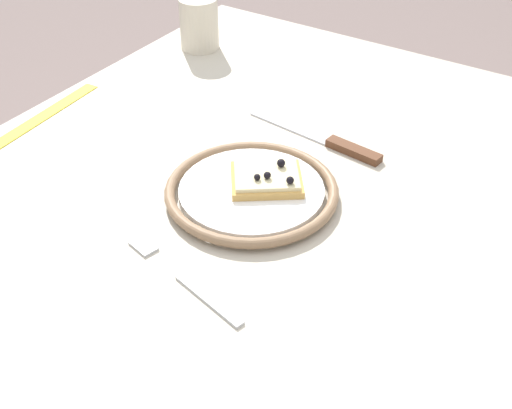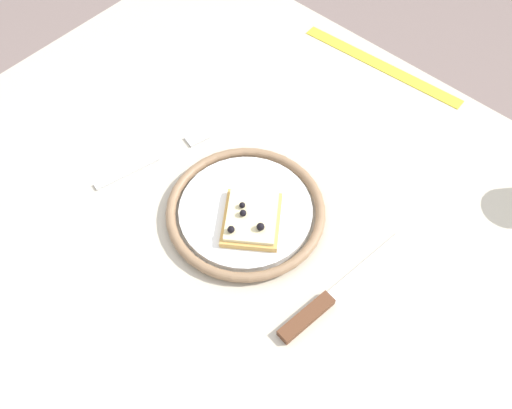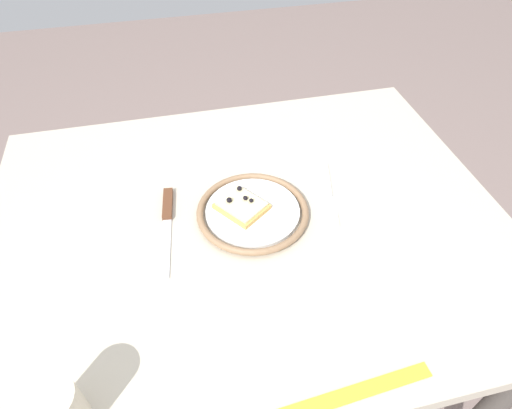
{
  "view_description": "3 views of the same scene",
  "coord_description": "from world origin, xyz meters",
  "px_view_note": "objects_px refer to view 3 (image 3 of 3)",
  "views": [
    {
      "loc": [
        -0.65,
        -0.43,
        1.28
      ],
      "look_at": [
        -0.04,
        -0.03,
        0.74
      ],
      "focal_mm": 48.26,
      "sensor_mm": 36.0,
      "label": 1
    },
    {
      "loc": [
        0.32,
        -0.36,
        1.46
      ],
      "look_at": [
        0.0,
        -0.0,
        0.75
      ],
      "focal_mm": 41.11,
      "sensor_mm": 36.0,
      "label": 2
    },
    {
      "loc": [
        0.13,
        0.61,
        1.39
      ],
      "look_at": [
        -0.02,
        -0.03,
        0.73
      ],
      "focal_mm": 30.28,
      "sensor_mm": 36.0,
      "label": 3
    }
  ],
  "objects_px": {
    "pizza_slice_near": "(242,205)",
    "fork": "(330,194)",
    "dining_table": "(249,244)",
    "knife": "(167,215)",
    "plate": "(253,212)",
    "measuring_tape": "(336,399)"
  },
  "relations": [
    {
      "from": "pizza_slice_near",
      "to": "fork",
      "type": "distance_m",
      "value": 0.2
    },
    {
      "from": "dining_table",
      "to": "knife",
      "type": "distance_m",
      "value": 0.19
    },
    {
      "from": "dining_table",
      "to": "pizza_slice_near",
      "type": "bearing_deg",
      "value": -63.54
    },
    {
      "from": "knife",
      "to": "plate",
      "type": "bearing_deg",
      "value": 168.45
    },
    {
      "from": "dining_table",
      "to": "fork",
      "type": "xyz_separation_m",
      "value": [
        -0.19,
        -0.03,
        0.09
      ]
    },
    {
      "from": "measuring_tape",
      "to": "fork",
      "type": "bearing_deg",
      "value": -112.67
    },
    {
      "from": "plate",
      "to": "pizza_slice_near",
      "type": "bearing_deg",
      "value": -26.49
    },
    {
      "from": "knife",
      "to": "fork",
      "type": "bearing_deg",
      "value": 177.55
    },
    {
      "from": "pizza_slice_near",
      "to": "measuring_tape",
      "type": "distance_m",
      "value": 0.42
    },
    {
      "from": "dining_table",
      "to": "plate",
      "type": "relative_size",
      "value": 4.57
    },
    {
      "from": "fork",
      "to": "measuring_tape",
      "type": "relative_size",
      "value": 0.62
    },
    {
      "from": "pizza_slice_near",
      "to": "knife",
      "type": "relative_size",
      "value": 0.53
    },
    {
      "from": "knife",
      "to": "fork",
      "type": "relative_size",
      "value": 1.21
    },
    {
      "from": "fork",
      "to": "measuring_tape",
      "type": "distance_m",
      "value": 0.45
    },
    {
      "from": "pizza_slice_near",
      "to": "knife",
      "type": "height_order",
      "value": "pizza_slice_near"
    },
    {
      "from": "dining_table",
      "to": "pizza_slice_near",
      "type": "relative_size",
      "value": 8.61
    },
    {
      "from": "dining_table",
      "to": "measuring_tape",
      "type": "xyz_separation_m",
      "value": [
        -0.05,
        0.39,
        0.08
      ]
    },
    {
      "from": "dining_table",
      "to": "knife",
      "type": "height_order",
      "value": "knife"
    },
    {
      "from": "dining_table",
      "to": "knife",
      "type": "relative_size",
      "value": 4.53
    },
    {
      "from": "plate",
      "to": "measuring_tape",
      "type": "bearing_deg",
      "value": 95.19
    },
    {
      "from": "measuring_tape",
      "to": "dining_table",
      "type": "bearing_deg",
      "value": -86.87
    },
    {
      "from": "plate",
      "to": "knife",
      "type": "relative_size",
      "value": 0.99
    }
  ]
}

